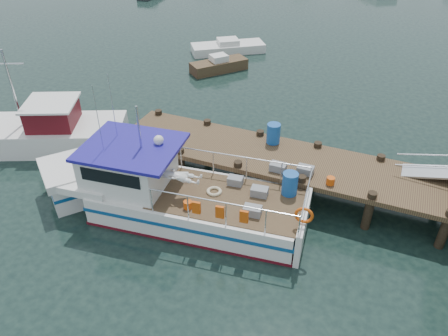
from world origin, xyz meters
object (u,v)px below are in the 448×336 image
at_px(work_boat, 36,132).
at_px(moored_a, 228,47).
at_px(dock, 442,170).
at_px(lobster_boat, 164,192).
at_px(moored_rowboat, 219,65).

bearing_deg(work_boat, moored_a, 53.29).
distance_m(work_boat, moored_a, 15.86).
height_order(dock, moored_a, dock).
height_order(lobster_boat, moored_a, lobster_boat).
distance_m(moored_rowboat, moored_a, 3.67).
relative_size(moored_rowboat, moored_a, 0.70).
bearing_deg(moored_a, lobster_boat, -90.80).
bearing_deg(lobster_boat, work_boat, 159.73).
bearing_deg(moored_rowboat, work_boat, -129.76).
xyz_separation_m(lobster_boat, work_boat, (-7.97, 1.93, -0.20)).
bearing_deg(moored_rowboat, moored_a, 82.56).
distance_m(dock, lobster_boat, 9.81).
xyz_separation_m(dock, moored_a, (-13.81, 14.11, -1.89)).
distance_m(lobster_boat, moored_a, 18.07).
bearing_deg(moored_rowboat, lobster_boat, -95.21).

